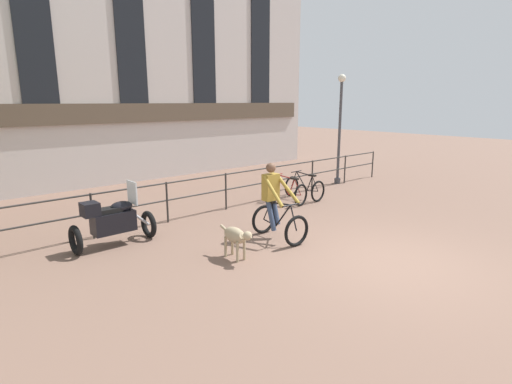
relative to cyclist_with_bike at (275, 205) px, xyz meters
The scene contains 9 objects.
ground_plane 2.71m from the cyclist_with_bike, 75.27° to the right, with size 60.00×60.00×0.00m, color #7A5B4C.
canal_railing 2.76m from the cyclist_with_bike, 76.15° to the left, with size 15.05×0.05×1.05m.
building_facade 9.69m from the cyclist_with_bike, 85.54° to the left, with size 18.00×0.72×10.88m.
cyclist_with_bike is the anchor object (origin of this frame).
dog 1.52m from the cyclist_with_bike, 165.14° to the right, with size 0.27×0.97×0.65m.
parked_motorcycle 3.51m from the cyclist_with_bike, 146.77° to the left, with size 1.71×0.62×1.35m.
parked_bicycle_near_lamp 3.21m from the cyclist_with_bike, 39.54° to the left, with size 0.82×1.20×0.86m.
parked_bicycle_mid_left 3.88m from the cyclist_with_bike, 31.72° to the left, with size 0.72×1.15×0.86m.
street_lamp 6.86m from the cyclist_with_bike, 25.11° to the left, with size 0.28×0.28×3.97m.
Camera 1 is at (-6.71, -3.62, 3.03)m, focal length 28.00 mm.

